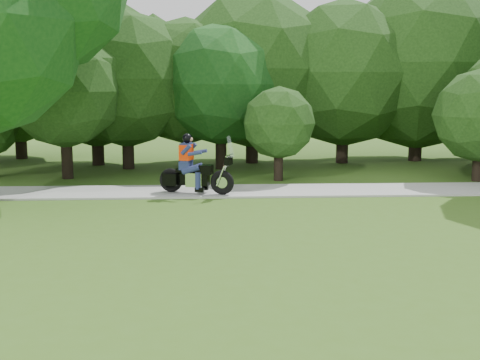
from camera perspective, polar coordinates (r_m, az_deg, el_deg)
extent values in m
plane|color=#3C611B|center=(11.90, 16.94, -7.80)|extent=(100.00, 100.00, 0.00)
cube|color=#9F9F9A|center=(19.40, 8.95, -0.95)|extent=(60.00, 2.20, 0.06)
cylinder|color=black|center=(26.31, 9.67, 3.56)|extent=(0.51, 0.51, 1.80)
sphere|color=#183510|center=(26.19, 9.84, 9.94)|extent=(6.22, 6.22, 6.22)
cylinder|color=black|center=(27.78, 16.30, 3.61)|extent=(0.57, 0.57, 1.80)
sphere|color=#183510|center=(27.68, 16.61, 10.43)|extent=(7.40, 7.40, 7.40)
cylinder|color=black|center=(21.21, 3.66, 1.57)|extent=(0.33, 0.33, 1.21)
sphere|color=#183510|center=(21.07, 3.70, 5.44)|extent=(2.55, 2.55, 2.55)
cylinder|color=black|center=(22.47, -16.10, 2.41)|extent=(0.40, 0.40, 1.80)
sphere|color=#183510|center=(22.34, -16.35, 8.08)|extent=(4.07, 4.07, 4.07)
cylinder|color=black|center=(24.06, -1.82, 3.18)|extent=(0.44, 0.44, 1.80)
sphere|color=#144616|center=(23.93, -1.85, 9.07)|extent=(4.82, 4.82, 4.82)
cylinder|color=black|center=(22.64, 21.62, 1.45)|extent=(0.36, 0.36, 1.23)
cylinder|color=black|center=(24.53, -10.57, 3.14)|extent=(0.47, 0.47, 1.80)
sphere|color=#183510|center=(24.41, -10.75, 9.36)|extent=(5.41, 5.41, 5.41)
cylinder|color=black|center=(25.10, -5.05, 3.40)|extent=(0.46, 0.46, 1.80)
sphere|color=#183510|center=(24.98, -5.13, 9.29)|extent=(5.17, 5.17, 5.17)
cylinder|color=black|center=(25.94, 1.14, 3.61)|extent=(0.53, 0.53, 1.80)
sphere|color=#183510|center=(25.82, 1.17, 10.37)|extent=(6.63, 6.63, 6.63)
cylinder|color=black|center=(29.18, -20.07, 3.67)|extent=(0.51, 0.51, 1.80)
sphere|color=#183510|center=(29.07, -20.39, 9.45)|extent=(6.28, 6.28, 6.28)
cylinder|color=black|center=(25.95, -13.33, 3.37)|extent=(0.50, 0.50, 1.80)
sphere|color=#183510|center=(25.84, -13.57, 9.74)|extent=(6.09, 6.09, 6.09)
torus|color=black|center=(18.71, -6.56, -0.01)|extent=(0.78, 0.44, 0.75)
torus|color=black|center=(18.16, -1.70, -0.23)|extent=(0.78, 0.44, 0.75)
cube|color=black|center=(18.48, -4.75, 0.07)|extent=(1.21, 0.62, 0.34)
cube|color=silver|center=(18.42, -4.27, 0.05)|extent=(0.60, 0.51, 0.43)
cube|color=black|center=(18.29, -3.50, 1.00)|extent=(0.63, 0.48, 0.28)
cube|color=black|center=(18.48, -5.15, 0.94)|extent=(0.64, 0.50, 0.11)
cylinder|color=silver|center=(18.09, -1.58, 0.93)|extent=(0.42, 0.18, 0.96)
cylinder|color=silver|center=(17.98, -1.04, 2.36)|extent=(0.25, 0.66, 0.04)
cube|color=black|center=(18.47, -6.68, 0.03)|extent=(0.47, 0.26, 0.36)
cube|color=black|center=(18.90, -6.15, 0.25)|extent=(0.47, 0.26, 0.36)
cube|color=navy|center=(18.46, -5.16, 1.40)|extent=(0.43, 0.49, 0.26)
cube|color=navy|center=(18.41, -5.11, 2.58)|extent=(0.41, 0.51, 0.60)
cube|color=#FF3305|center=(18.41, -5.11, 2.65)|extent=(0.45, 0.56, 0.47)
sphere|color=black|center=(18.35, -5.04, 3.97)|extent=(0.30, 0.30, 0.30)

